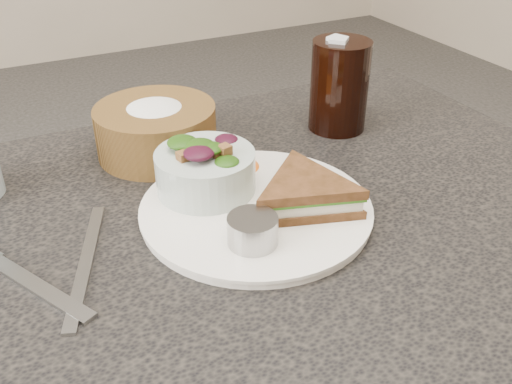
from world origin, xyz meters
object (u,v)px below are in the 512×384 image
at_px(salad_bowl, 205,165).
at_px(dressing_ramekin, 253,231).
at_px(dinner_plate, 256,210).
at_px(sandwich, 305,194).
at_px(cola_glass, 340,82).
at_px(bread_basket, 156,122).

relative_size(salad_bowl, dressing_ramekin, 2.23).
relative_size(dinner_plate, sandwich, 1.85).
relative_size(salad_bowl, cola_glass, 0.82).
height_order(dinner_plate, bread_basket, bread_basket).
relative_size(bread_basket, cola_glass, 1.13).
distance_m(dinner_plate, bread_basket, 0.21).
bearing_deg(dinner_plate, sandwich, -31.22).
relative_size(sandwich, cola_glass, 0.99).
bearing_deg(cola_glass, dressing_ramekin, -138.78).
bearing_deg(salad_bowl, bread_basket, 96.33).
relative_size(dinner_plate, bread_basket, 1.62).
relative_size(dinner_plate, salad_bowl, 2.23).
height_order(bread_basket, cola_glass, cola_glass).
xyz_separation_m(dinner_plate, dressing_ramekin, (-0.04, -0.06, 0.02)).
distance_m(dinner_plate, cola_glass, 0.27).
distance_m(salad_bowl, cola_glass, 0.27).
distance_m(sandwich, bread_basket, 0.25).
height_order(salad_bowl, cola_glass, cola_glass).
bearing_deg(bread_basket, dinner_plate, -74.98).
xyz_separation_m(dinner_plate, cola_glass, (0.21, 0.16, 0.07)).
bearing_deg(cola_glass, dinner_plate, -143.93).
bearing_deg(sandwich, bread_basket, 131.44).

